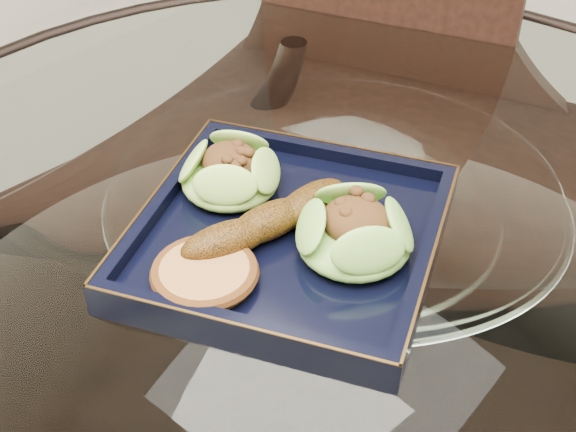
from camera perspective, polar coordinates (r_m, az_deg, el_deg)
The scene contains 7 objects.
dining_table at distance 0.89m, azimuth 2.90°, elevation -9.06°, with size 1.13×1.13×0.77m.
dining_chair at distance 1.22m, azimuth 4.47°, elevation 0.54°, with size 0.48×0.48×0.89m.
navy_plate at distance 0.75m, azimuth 0.00°, elevation -1.78°, with size 0.27×0.27×0.02m, color black.
lettuce_wrap_left at distance 0.78m, azimuth -4.16°, elevation 2.92°, with size 0.10×0.10×0.03m, color #6DA42F.
lettuce_wrap_right at distance 0.71m, azimuth 4.74°, elevation -1.41°, with size 0.10×0.10×0.04m, color #549B2D.
roasted_plantain at distance 0.73m, azimuth -1.36°, elevation -0.37°, with size 0.17×0.04×0.03m, color #563209.
crumb_patty at distance 0.69m, azimuth -5.94°, elevation -4.15°, with size 0.08×0.08×0.02m, color #BE7C3F.
Camera 1 is at (0.34, -0.48, 1.26)m, focal length 50.00 mm.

